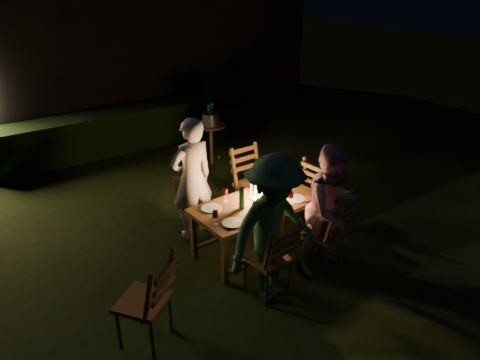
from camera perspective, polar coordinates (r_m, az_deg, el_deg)
garden_envelope at (r=11.60m, az=-19.12°, el=14.62°), size 40.00×40.00×3.20m
dining_table at (r=5.91m, az=2.14°, el=-3.38°), size 1.67×0.88×0.68m
chair_near_left at (r=5.33m, az=3.58°, el=-10.90°), size 0.49×0.52×1.00m
chair_near_right at (r=5.88m, az=10.33°, el=-7.82°), size 0.47×0.50×0.92m
chair_far_left at (r=6.40m, az=-5.42°, el=-4.59°), size 0.45×0.48×0.91m
chair_far_right at (r=6.89m, az=1.62°, el=-1.77°), size 0.49×0.53×1.06m
chair_end at (r=6.81m, az=10.18°, el=-2.58°), size 0.54×0.50×1.04m
chair_spare at (r=4.82m, az=-11.36°, el=-15.83°), size 0.67×0.68×1.04m
person_house_side at (r=6.18m, az=-5.87°, el=0.14°), size 0.63×0.42×1.68m
person_opp_right at (r=5.59m, az=11.10°, el=-3.54°), size 0.80×0.63×1.60m
person_opp_left at (r=5.00m, az=4.10°, el=-6.05°), size 1.13×0.67×1.71m
lantern at (r=5.87m, az=2.25°, el=-1.12°), size 0.16×0.16×0.35m
plate_far_left at (r=5.74m, az=-3.51°, el=-3.46°), size 0.25×0.25×0.01m
plate_near_left at (r=5.43m, az=-0.91°, el=-5.24°), size 0.25×0.25×0.01m
plate_far_right at (r=6.29m, az=4.08°, el=-0.82°), size 0.25×0.25×0.01m
plate_near_right at (r=6.00m, az=6.83°, el=-2.29°), size 0.25×0.25×0.01m
wineglass_a at (r=5.87m, az=-1.83°, el=-1.84°), size 0.06×0.06×0.18m
wineglass_b at (r=5.38m, az=-3.01°, el=-4.62°), size 0.06×0.06×0.18m
wineglass_c at (r=5.83m, az=6.20°, el=-2.22°), size 0.06×0.06×0.18m
wineglass_d at (r=6.33m, az=5.50°, el=0.12°), size 0.06×0.06×0.18m
wineglass_e at (r=5.58m, az=3.31°, el=-3.44°), size 0.06×0.06×0.18m
bottle_table at (r=5.68m, az=0.21°, el=-2.26°), size 0.07×0.07×0.28m
napkin_left at (r=5.58m, az=3.03°, el=-4.41°), size 0.18×0.14×0.01m
napkin_right at (r=6.01m, az=8.04°, el=-2.31°), size 0.18×0.14×0.01m
phone at (r=5.34m, az=-1.01°, el=-5.85°), size 0.14×0.07×0.01m
side_table at (r=8.68m, az=-3.56°, el=6.21°), size 0.53×0.53×0.71m
ice_bucket at (r=8.62m, az=-3.59°, el=7.43°), size 0.30×0.30×0.22m
bottle_bucket_a at (r=8.55m, az=-3.75°, el=7.63°), size 0.07×0.07×0.32m
bottle_bucket_b at (r=8.66m, az=-3.46°, el=7.87°), size 0.07×0.07×0.32m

